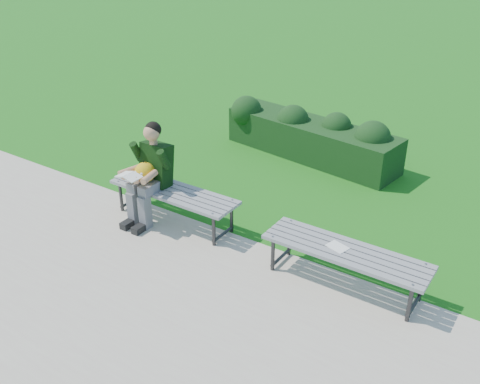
# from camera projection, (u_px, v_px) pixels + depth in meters

# --- Properties ---
(ground) EXTENTS (80.00, 80.00, 0.00)m
(ground) POSITION_uv_depth(u_px,v_px,m) (215.00, 228.00, 6.95)
(ground) COLOR #206C21
(ground) RESTS_ON ground
(walkway) EXTENTS (30.00, 3.50, 0.02)m
(walkway) POSITION_uv_depth(u_px,v_px,m) (118.00, 299.00, 5.65)
(walkway) COLOR #ADA78F
(walkway) RESTS_ON ground
(hedge) EXTENTS (3.13, 1.20, 0.85)m
(hedge) POSITION_uv_depth(u_px,v_px,m) (311.00, 135.00, 8.87)
(hedge) COLOR #1C4314
(hedge) RESTS_ON ground
(bench_left) EXTENTS (1.80, 0.50, 0.46)m
(bench_left) POSITION_uv_depth(u_px,v_px,m) (174.00, 194.00, 6.91)
(bench_left) COLOR slate
(bench_left) RESTS_ON walkway
(bench_right) EXTENTS (1.80, 0.50, 0.46)m
(bench_right) POSITION_uv_depth(u_px,v_px,m) (346.00, 254.00, 5.68)
(bench_right) COLOR slate
(bench_right) RESTS_ON walkway
(seated_boy) EXTENTS (0.56, 0.76, 1.31)m
(seated_boy) POSITION_uv_depth(u_px,v_px,m) (149.00, 170.00, 6.84)
(seated_boy) COLOR slate
(seated_boy) RESTS_ON walkway
(paper_sheet) EXTENTS (0.26, 0.21, 0.01)m
(paper_sheet) POSITION_uv_depth(u_px,v_px,m) (337.00, 247.00, 5.70)
(paper_sheet) COLOR white
(paper_sheet) RESTS_ON bench_right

